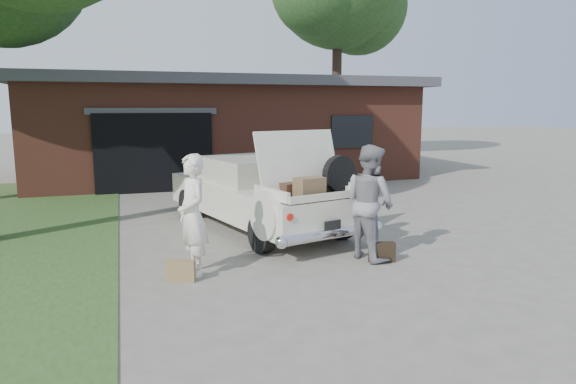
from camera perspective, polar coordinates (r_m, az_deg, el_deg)
name	(u,v)px	position (r m, az deg, el deg)	size (l,w,h in m)	color
ground	(301,274)	(7.47, 1.44, -9.08)	(90.00, 90.00, 0.00)	gray
house	(219,127)	(18.46, -7.62, 7.21)	(12.80, 7.80, 3.30)	brown
sedan	(259,193)	(10.08, -3.24, -0.06)	(3.01, 5.14, 1.97)	beige
woman_left	(192,215)	(7.34, -10.58, -2.57)	(0.63, 0.41, 1.73)	white
woman_right	(370,202)	(8.11, 9.07, -1.12)	(0.88, 0.68, 1.80)	gray
suitcase_left	(181,271)	(7.26, -11.86, -8.56)	(0.39, 0.13, 0.30)	#97794D
suitcase_right	(382,252)	(8.11, 10.40, -6.58)	(0.40, 0.13, 0.31)	black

